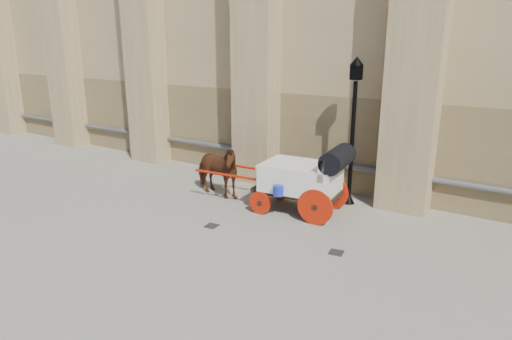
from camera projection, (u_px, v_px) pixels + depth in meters
The scene contains 6 objects.
ground at pixel (216, 220), 12.33m from camera, with size 90.00×90.00×0.00m, color slate.
horse at pixel (216, 170), 13.94m from camera, with size 0.90×1.97×1.66m, color #592C19.
carriage at pixel (306, 176), 12.52m from camera, with size 4.59×1.72×1.97m.
street_lamp at pixel (353, 128), 12.92m from camera, with size 0.40×0.40×4.24m.
drain_grate_near at pixel (212, 226), 11.90m from camera, with size 0.32×0.32×0.01m, color black.
drain_grate_far at pixel (336, 252), 10.43m from camera, with size 0.32×0.32×0.01m, color black.
Camera 1 is at (7.12, -9.04, 4.76)m, focal length 32.00 mm.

